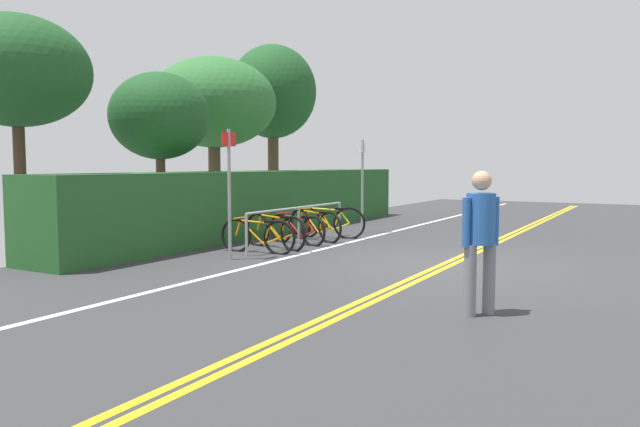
{
  "coord_description": "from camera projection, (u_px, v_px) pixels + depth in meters",
  "views": [
    {
      "loc": [
        -9.86,
        -3.14,
        1.7
      ],
      "look_at": [
        0.4,
        2.71,
        0.73
      ],
      "focal_mm": 33.93,
      "sensor_mm": 36.0,
      "label": 1
    }
  ],
  "objects": [
    {
      "name": "bike_lane_stripe_white",
      "position": [
        308.0,
        253.0,
        11.58
      ],
      "size": [
        33.43,
        0.12,
        0.0
      ],
      "primitive_type": "cube",
      "color": "white",
      "rests_on": "ground_plane"
    },
    {
      "name": "bicycle_1",
      "position": [
        275.0,
        231.0,
        12.18
      ],
      "size": [
        0.6,
        1.77,
        0.74
      ],
      "color": "black",
      "rests_on": "ground_plane"
    },
    {
      "name": "bicycle_4",
      "position": [
        327.0,
        222.0,
        13.91
      ],
      "size": [
        0.59,
        1.75,
        0.77
      ],
      "color": "black",
      "rests_on": "ground_plane"
    },
    {
      "name": "centre_line_yellow_outer",
      "position": [
        442.0,
        264.0,
        10.26
      ],
      "size": [
        33.43,
        0.1,
        0.0
      ],
      "primitive_type": "cube",
      "color": "gold",
      "rests_on": "ground_plane"
    },
    {
      "name": "sign_post_far",
      "position": [
        362.0,
        177.0,
        14.78
      ],
      "size": [
        0.36,
        0.07,
        2.28
      ],
      "color": "gray",
      "rests_on": "ground_plane"
    },
    {
      "name": "pedestrian",
      "position": [
        481.0,
        233.0,
        6.73
      ],
      "size": [
        0.41,
        0.32,
        1.62
      ],
      "color": "slate",
      "rests_on": "ground_plane"
    },
    {
      "name": "hedge_backdrop",
      "position": [
        263.0,
        202.0,
        15.0
      ],
      "size": [
        12.69,
        1.34,
        1.53
      ],
      "primitive_type": "cube",
      "color": "#235626",
      "rests_on": "ground_plane"
    },
    {
      "name": "sign_post_near",
      "position": [
        229.0,
        182.0,
        10.63
      ],
      "size": [
        0.36,
        0.06,
        2.31
      ],
      "color": "gray",
      "rests_on": "ground_plane"
    },
    {
      "name": "centre_line_yellow_inner",
      "position": [
        452.0,
        265.0,
        10.18
      ],
      "size": [
        33.43,
        0.1,
        0.0
      ],
      "primitive_type": "cube",
      "color": "gold",
      "rests_on": "ground_plane"
    },
    {
      "name": "tree_extra",
      "position": [
        273.0,
        93.0,
        18.91
      ],
      "size": [
        2.73,
        2.73,
        5.41
      ],
      "color": "brown",
      "rests_on": "ground_plane"
    },
    {
      "name": "bicycle_3",
      "position": [
        315.0,
        225.0,
        13.38
      ],
      "size": [
        0.63,
        1.64,
        0.74
      ],
      "color": "black",
      "rests_on": "ground_plane"
    },
    {
      "name": "ground_plane",
      "position": [
        447.0,
        266.0,
        10.23
      ],
      "size": [
        37.14,
        12.56,
        0.05
      ],
      "primitive_type": "cube",
      "color": "#353538"
    },
    {
      "name": "tree_far_right",
      "position": [
        214.0,
        103.0,
        16.36
      ],
      "size": [
        3.4,
        3.4,
        4.58
      ],
      "color": "brown",
      "rests_on": "ground_plane"
    },
    {
      "name": "bike_rack",
      "position": [
        299.0,
        216.0,
        12.73
      ],
      "size": [
        3.74,
        0.05,
        0.81
      ],
      "color": "#9EA0A5",
      "rests_on": "ground_plane"
    },
    {
      "name": "bicycle_2",
      "position": [
        297.0,
        229.0,
        12.84
      ],
      "size": [
        0.5,
        1.59,
        0.68
      ],
      "color": "black",
      "rests_on": "ground_plane"
    },
    {
      "name": "bicycle_0",
      "position": [
        257.0,
        236.0,
        11.56
      ],
      "size": [
        0.46,
        1.64,
        0.7
      ],
      "color": "black",
      "rests_on": "ground_plane"
    },
    {
      "name": "tree_near_left",
      "position": [
        16.0,
        72.0,
        10.84
      ],
      "size": [
        2.62,
        2.62,
        4.37
      ],
      "color": "#473323",
      "rests_on": "ground_plane"
    },
    {
      "name": "tree_mid",
      "position": [
        160.0,
        117.0,
        13.15
      ],
      "size": [
        2.16,
        2.16,
        3.69
      ],
      "color": "brown",
      "rests_on": "ground_plane"
    }
  ]
}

